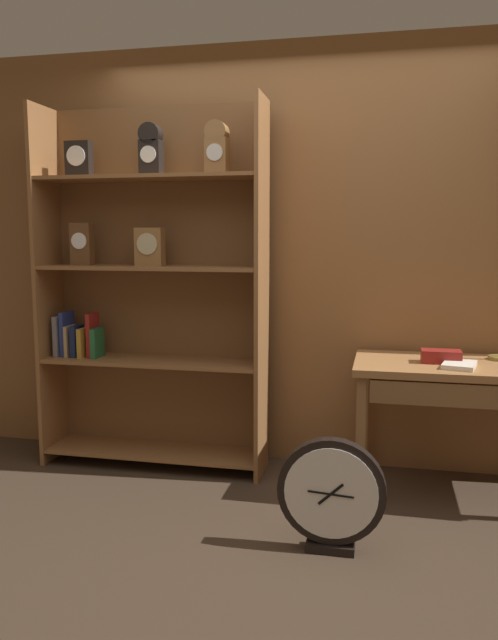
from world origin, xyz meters
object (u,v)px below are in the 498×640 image
(open_repair_manual, at_px, (459,365))
(toolbox_small, at_px, (441,356))
(workbench, at_px, (469,381))
(round_clock_large, at_px, (331,494))
(bookshelf, at_px, (150,287))

(open_repair_manual, bearing_deg, toolbox_small, 144.08)
(workbench, relative_size, round_clock_large, 2.31)
(open_repair_manual, relative_size, round_clock_large, 0.41)
(bookshelf, bearing_deg, open_repair_manual, -6.76)
(toolbox_small, bearing_deg, bookshelf, 176.15)
(workbench, distance_m, toolbox_small, 0.20)
(open_repair_manual, height_order, round_clock_large, open_repair_manual)
(open_repair_manual, bearing_deg, round_clock_large, -118.67)
(toolbox_small, distance_m, round_clock_large, 1.07)
(bookshelf, xyz_separation_m, workbench, (1.88, -0.13, -0.47))
(toolbox_small, xyz_separation_m, open_repair_manual, (0.09, -0.10, -0.02))
(toolbox_small, distance_m, open_repair_manual, 0.13)
(bookshelf, xyz_separation_m, toolbox_small, (1.73, -0.12, -0.34))
(workbench, bearing_deg, toolbox_small, 174.40)
(bookshelf, height_order, toolbox_small, bookshelf)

